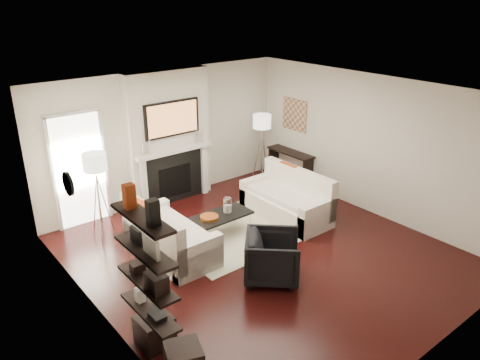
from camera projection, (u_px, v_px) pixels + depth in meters
room_envelope at (264, 179)px, 7.35m from camera, size 6.00×6.00×6.00m
chimney_breast at (169, 138)px, 9.42m from camera, size 1.80×0.25×2.70m
fireplace_surround at (175, 178)px, 9.63m from camera, size 1.30×0.02×1.04m
firebox at (175, 181)px, 9.66m from camera, size 0.75×0.02×0.65m
mantel_pilaster_l at (144, 185)px, 9.18m from camera, size 0.12×0.08×1.10m
mantel_pilaster_r at (204, 169)px, 10.02m from camera, size 0.12×0.08×1.10m
mantel_shelf at (175, 151)px, 9.37m from camera, size 1.70×0.18×0.07m
tv_body at (172, 119)px, 9.14m from camera, size 1.20×0.06×0.70m
tv_screen at (173, 119)px, 9.12m from camera, size 1.10×0.00×0.62m
candlestick_l_tall at (149, 147)px, 8.99m from camera, size 0.04×0.04×0.30m
candlestick_l_short at (143, 150)px, 8.92m from camera, size 0.04×0.04×0.24m
candlestick_r_tall at (197, 137)px, 9.63m from camera, size 0.04×0.04×0.30m
candlestick_r_short at (202, 137)px, 9.72m from camera, size 0.04×0.04×0.24m
hallway_panel at (79, 171)px, 8.53m from camera, size 0.90×0.02×2.10m
door_trim_l at (53, 177)px, 8.24m from camera, size 0.06×0.06×2.16m
door_trim_r at (105, 165)px, 8.79m from camera, size 0.06×0.06×2.16m
door_trim_top at (72, 113)px, 8.11m from camera, size 1.02×0.06×0.06m
rug at (238, 231)px, 8.59m from camera, size 2.60×2.00×0.01m
loveseat_left_base at (171, 242)px, 7.79m from camera, size 0.85×1.80×0.42m
loveseat_left_back at (152, 232)px, 7.48m from camera, size 0.18×1.80×0.80m
loveseat_left_arm_n at (198, 258)px, 7.18m from camera, size 0.85×0.18×0.60m
loveseat_left_arm_s at (147, 220)px, 8.34m from camera, size 0.85×0.18×0.60m
loveseat_left_cushion at (173, 228)px, 7.73m from camera, size 0.63×1.44×0.10m
pillow_left_orange at (142, 214)px, 7.62m from camera, size 0.10×0.42×0.42m
pillow_left_charcoal at (161, 228)px, 7.19m from camera, size 0.10×0.40×0.40m
loveseat_right_base at (286, 207)px, 9.05m from camera, size 0.85×1.80×0.42m
loveseat_right_back at (298, 188)px, 9.12m from camera, size 0.18×1.80×0.80m
loveseat_right_arm_n at (317, 218)px, 8.43m from camera, size 0.85×0.18×0.60m
loveseat_right_arm_s at (258, 190)px, 9.60m from camera, size 0.85×0.18×0.60m
loveseat_right_cushion at (284, 196)px, 8.92m from camera, size 0.63×1.44×0.10m
pillow_right_orange at (288, 174)px, 9.26m from camera, size 0.10×0.42×0.42m
pillow_right_charcoal at (310, 183)px, 8.83m from camera, size 0.10×0.40×0.40m
coffee_table at (221, 216)px, 8.29m from camera, size 1.10×0.55×0.04m
coffee_leg_nw at (205, 240)px, 7.92m from camera, size 0.02×0.02×0.38m
coffee_leg_ne at (250, 222)px, 8.50m from camera, size 0.02×0.02×0.38m
coffee_leg_sw at (191, 230)px, 8.24m from camera, size 0.02×0.02×0.38m
coffee_leg_se at (235, 214)px, 8.82m from camera, size 0.02×0.02×0.38m
hurricane_glass at (227, 205)px, 8.32m from camera, size 0.15×0.15×0.27m
hurricane_candle at (228, 208)px, 8.34m from camera, size 0.10×0.10×0.16m
copper_bowl at (209, 217)px, 8.13m from camera, size 0.32×0.32×0.05m
armchair at (273, 255)px, 7.05m from camera, size 1.08×1.09×0.82m
lamp_left_post at (100, 208)px, 8.12m from camera, size 0.02×0.02×1.20m
lamp_left_shade at (95, 162)px, 7.80m from camera, size 0.40×0.40×0.30m
lamp_left_leg_a at (106, 206)px, 8.19m from camera, size 0.25×0.02×1.23m
lamp_left_leg_b at (95, 207)px, 8.16m from camera, size 0.14×0.22×1.23m
lamp_left_leg_c at (99, 211)px, 8.02m from camera, size 0.14×0.22×1.23m
lamp_right_post at (261, 158)px, 10.53m from camera, size 0.02×0.02×1.20m
lamp_right_shade at (262, 121)px, 10.21m from camera, size 0.40×0.40×0.30m
lamp_right_leg_a at (265, 157)px, 10.59m from camera, size 0.25×0.02×1.23m
lamp_right_leg_b at (257, 157)px, 10.57m from camera, size 0.14×0.22×1.23m
lamp_right_leg_c at (262, 160)px, 10.43m from camera, size 0.14×0.22×1.23m
console_top at (291, 152)px, 10.50m from camera, size 0.35×1.20×0.04m
console_leg_n at (308, 175)px, 10.24m from camera, size 0.30×0.04×0.71m
console_leg_s at (273, 162)px, 11.03m from camera, size 0.30×0.04×0.71m
wall_art at (295, 115)px, 10.34m from camera, size 0.03×0.70×0.70m
shelf_bottom at (150, 312)px, 5.35m from camera, size 0.25×1.00×0.03m
shelf_lower at (147, 282)px, 5.20m from camera, size 0.25×1.00×0.04m
shelf_upper at (145, 251)px, 5.05m from camera, size 0.25×1.00×0.04m
shelf_top at (142, 218)px, 4.89m from camera, size 0.25×1.00×0.04m
decor_magfile_a at (153, 213)px, 4.65m from camera, size 0.12×0.10×0.28m
decor_magfile_b at (129, 196)px, 5.02m from camera, size 0.12×0.10×0.28m
decor_frame_a at (151, 246)px, 4.88m from camera, size 0.04×0.30×0.22m
decor_frame_b at (136, 236)px, 5.13m from camera, size 0.04×0.22×0.18m
decor_wine_rack at (157, 282)px, 4.99m from camera, size 0.18×0.25×0.20m
decor_box_small at (138, 268)px, 5.32m from camera, size 0.15×0.12×0.12m
decor_books at (157, 316)px, 5.21m from camera, size 0.14×0.20×0.05m
decor_box_tall at (140, 295)px, 5.47m from camera, size 0.10×0.10×0.18m
clock_rim at (68, 184)px, 6.27m from camera, size 0.04×0.34×0.34m
clock_face at (70, 183)px, 6.29m from camera, size 0.01×0.29×0.29m
ottoman_near at (155, 331)px, 5.79m from camera, size 0.41×0.41×0.40m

